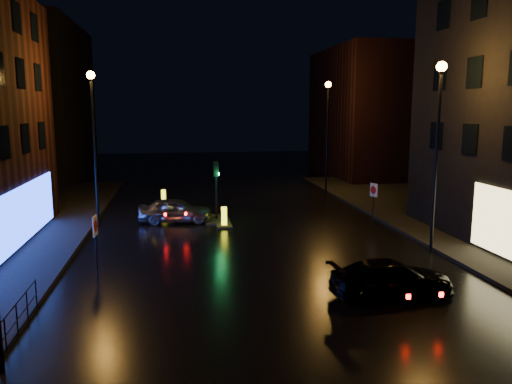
{
  "coord_description": "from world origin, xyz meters",
  "views": [
    {
      "loc": [
        -3.46,
        -14.19,
        6.38
      ],
      "look_at": [
        -0.03,
        6.97,
        2.8
      ],
      "focal_mm": 35.0,
      "sensor_mm": 36.0,
      "label": 1
    }
  ],
  "objects_px": {
    "road_sign_left": "(95,231)",
    "road_sign_right": "(374,193)",
    "traffic_signal": "(217,212)",
    "bollard_near": "(224,222)",
    "dark_sedan": "(392,278)",
    "silver_hatchback": "(176,210)",
    "bollard_far": "(164,201)"
  },
  "relations": [
    {
      "from": "bollard_far",
      "to": "road_sign_right",
      "type": "distance_m",
      "value": 14.16
    },
    {
      "from": "road_sign_left",
      "to": "bollard_near",
      "type": "bearing_deg",
      "value": 57.27
    },
    {
      "from": "road_sign_left",
      "to": "road_sign_right",
      "type": "relative_size",
      "value": 1.04
    },
    {
      "from": "road_sign_left",
      "to": "bollard_far",
      "type": "bearing_deg",
      "value": 86.21
    },
    {
      "from": "silver_hatchback",
      "to": "bollard_far",
      "type": "height_order",
      "value": "silver_hatchback"
    },
    {
      "from": "bollard_far",
      "to": "road_sign_right",
      "type": "xyz_separation_m",
      "value": [
        11.77,
        -7.73,
        1.49
      ]
    },
    {
      "from": "traffic_signal",
      "to": "road_sign_left",
      "type": "height_order",
      "value": "traffic_signal"
    },
    {
      "from": "traffic_signal",
      "to": "silver_hatchback",
      "type": "height_order",
      "value": "traffic_signal"
    },
    {
      "from": "silver_hatchback",
      "to": "dark_sedan",
      "type": "xyz_separation_m",
      "value": [
        7.31,
        -12.64,
        -0.07
      ]
    },
    {
      "from": "dark_sedan",
      "to": "traffic_signal",
      "type": "bearing_deg",
      "value": 16.72
    },
    {
      "from": "bollard_far",
      "to": "road_sign_left",
      "type": "xyz_separation_m",
      "value": [
        -2.23,
        -14.55,
        1.55
      ]
    },
    {
      "from": "bollard_far",
      "to": "road_sign_right",
      "type": "relative_size",
      "value": 0.57
    },
    {
      "from": "silver_hatchback",
      "to": "road_sign_left",
      "type": "relative_size",
      "value": 1.74
    },
    {
      "from": "traffic_signal",
      "to": "road_sign_left",
      "type": "relative_size",
      "value": 1.46
    },
    {
      "from": "bollard_near",
      "to": "road_sign_left",
      "type": "relative_size",
      "value": 0.54
    },
    {
      "from": "silver_hatchback",
      "to": "road_sign_left",
      "type": "xyz_separation_m",
      "value": [
        -3.02,
        -8.81,
        1.07
      ]
    },
    {
      "from": "bollard_far",
      "to": "road_sign_left",
      "type": "height_order",
      "value": "road_sign_left"
    },
    {
      "from": "bollard_near",
      "to": "road_sign_right",
      "type": "xyz_separation_m",
      "value": [
        8.36,
        -0.48,
        1.46
      ]
    },
    {
      "from": "dark_sedan",
      "to": "bollard_near",
      "type": "distance_m",
      "value": 12.09
    },
    {
      "from": "road_sign_right",
      "to": "silver_hatchback",
      "type": "bearing_deg",
      "value": -30.06
    },
    {
      "from": "bollard_near",
      "to": "road_sign_right",
      "type": "bearing_deg",
      "value": -2.26
    },
    {
      "from": "dark_sedan",
      "to": "bollard_far",
      "type": "height_order",
      "value": "dark_sedan"
    },
    {
      "from": "dark_sedan",
      "to": "road_sign_left",
      "type": "xyz_separation_m",
      "value": [
        -10.33,
        3.83,
        1.14
      ]
    },
    {
      "from": "silver_hatchback",
      "to": "road_sign_right",
      "type": "bearing_deg",
      "value": -95.5
    },
    {
      "from": "silver_hatchback",
      "to": "bollard_far",
      "type": "xyz_separation_m",
      "value": [
        -0.79,
        5.74,
        -0.49
      ]
    },
    {
      "from": "silver_hatchback",
      "to": "bollard_near",
      "type": "xyz_separation_m",
      "value": [
        2.62,
        -1.51,
        -0.46
      ]
    },
    {
      "from": "traffic_signal",
      "to": "bollard_far",
      "type": "height_order",
      "value": "traffic_signal"
    },
    {
      "from": "bollard_near",
      "to": "road_sign_right",
      "type": "distance_m",
      "value": 8.5
    },
    {
      "from": "traffic_signal",
      "to": "bollard_near",
      "type": "distance_m",
      "value": 1.66
    },
    {
      "from": "traffic_signal",
      "to": "silver_hatchback",
      "type": "distance_m",
      "value": 2.35
    },
    {
      "from": "road_sign_left",
      "to": "road_sign_right",
      "type": "bearing_deg",
      "value": 30.91
    },
    {
      "from": "dark_sedan",
      "to": "silver_hatchback",
      "type": "bearing_deg",
      "value": 25.47
    }
  ]
}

